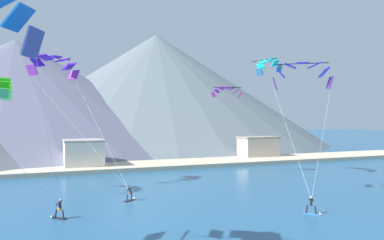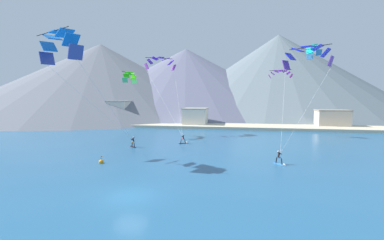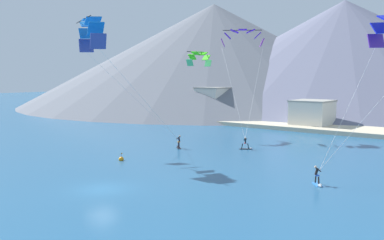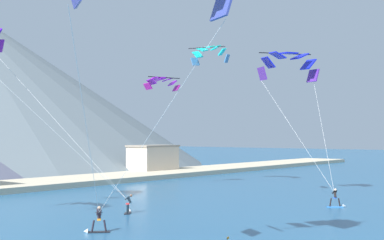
{
  "view_description": "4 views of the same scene",
  "coord_description": "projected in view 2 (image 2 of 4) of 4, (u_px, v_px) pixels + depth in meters",
  "views": [
    {
      "loc": [
        -9.24,
        -15.29,
        8.96
      ],
      "look_at": [
        3.88,
        18.06,
        8.68
      ],
      "focal_mm": 35.0,
      "sensor_mm": 36.0,
      "label": 1
    },
    {
      "loc": [
        8.63,
        -19.09,
        8.05
      ],
      "look_at": [
        2.32,
        15.59,
        4.93
      ],
      "focal_mm": 24.0,
      "sensor_mm": 36.0,
      "label": 2
    },
    {
      "loc": [
        27.65,
        -22.7,
        9.45
      ],
      "look_at": [
        0.42,
        11.6,
        4.91
      ],
      "focal_mm": 40.0,
      "sensor_mm": 36.0,
      "label": 3
    },
    {
      "loc": [
        -31.82,
        -7.77,
        6.48
      ],
      "look_at": [
        0.05,
        18.18,
        7.63
      ],
      "focal_mm": 50.0,
      "sensor_mm": 36.0,
      "label": 4
    }
  ],
  "objects": [
    {
      "name": "parafoil_kite_distant_high_outer",
      "position": [
        130.0,
        76.0,
        52.45
      ],
      "size": [
        1.21,
        5.29,
        2.28
      ],
      "color": "#4FC76F"
    },
    {
      "name": "shore_building_quay_east",
      "position": [
        83.0,
        114.0,
        79.4
      ],
      "size": [
        6.23,
        5.22,
        5.85
      ],
      "color": "beige",
      "rests_on": "ground"
    },
    {
      "name": "mountain_peak_central_summit",
      "position": [
        102.0,
        80.0,
        120.36
      ],
      "size": [
        122.65,
        122.65,
        32.68
      ],
      "color": "slate",
      "rests_on": "ground"
    },
    {
      "name": "ground_plane",
      "position": [
        130.0,
        196.0,
        20.96
      ],
      "size": [
        400.0,
        400.0,
        0.0
      ],
      "primitive_type": "plane",
      "color": "#23567F"
    },
    {
      "name": "shoreline_strip",
      "position": [
        206.0,
        126.0,
        69.43
      ],
      "size": [
        180.0,
        10.0,
        0.7
      ],
      "primitive_type": "cube",
      "color": "beige",
      "rests_on": "ground"
    },
    {
      "name": "shore_building_harbour_front",
      "position": [
        332.0,
        119.0,
        67.03
      ],
      "size": [
        8.06,
        4.95,
        4.8
      ],
      "color": "beige",
      "rests_on": "ground"
    },
    {
      "name": "shore_building_quay_west",
      "position": [
        120.0,
        112.0,
        77.82
      ],
      "size": [
        6.11,
        6.5,
        6.98
      ],
      "color": "silver",
      "rests_on": "ground"
    },
    {
      "name": "parafoil_kite_distant_low_drift",
      "position": [
        280.0,
        73.0,
        52.81
      ],
      "size": [
        4.93,
        2.37,
        1.66
      ],
      "color": "#A91791"
    },
    {
      "name": "parafoil_kite_near_lead",
      "position": [
        307.0,
        55.0,
        35.82
      ],
      "size": [
        7.53,
        9.47,
        13.89
      ],
      "color": "#562796"
    },
    {
      "name": "shore_building_promenade_mid",
      "position": [
        195.0,
        117.0,
        71.4
      ],
      "size": [
        6.59,
        7.04,
        5.09
      ],
      "color": "silver",
      "rests_on": "ground"
    },
    {
      "name": "race_marker_buoy",
      "position": [
        101.0,
        162.0,
        31.43
      ],
      "size": [
        0.56,
        0.56,
        1.02
      ],
      "color": "orange",
      "rests_on": "ground"
    },
    {
      "name": "kitesurfer_near_lead",
      "position": [
        280.0,
        160.0,
        30.68
      ],
      "size": [
        1.45,
        1.57,
        1.77
      ],
      "color": "#337FDB",
      "rests_on": "ground"
    },
    {
      "name": "parafoil_kite_distant_mid_solo",
      "position": [
        313.0,
        50.0,
        48.15
      ],
      "size": [
        2.45,
        5.69,
        2.42
      ],
      "color": "teal"
    },
    {
      "name": "parafoil_kite_mid_center",
      "position": [
        160.0,
        62.0,
        55.41
      ],
      "size": [
        10.51,
        13.35,
        15.4
      ],
      "color": "purple"
    },
    {
      "name": "mountain_peak_west_ridge",
      "position": [
        278.0,
        75.0,
        123.23
      ],
      "size": [
        114.74,
        114.74,
        37.72
      ],
      "color": "slate",
      "rests_on": "ground"
    },
    {
      "name": "mountain_peak_east_shoulder",
      "position": [
        186.0,
        81.0,
        127.98
      ],
      "size": [
        118.2,
        118.2,
        31.89
      ],
      "color": "slate",
      "rests_on": "ground"
    },
    {
      "name": "parafoil_kite_near_trail",
      "position": [
        59.0,
        43.0,
        31.62
      ],
      "size": [
        9.12,
        12.27,
        14.76
      ],
      "color": "#364293"
    },
    {
      "name": "kitesurfer_mid_center",
      "position": [
        184.0,
        141.0,
        44.94
      ],
      "size": [
        1.59,
        1.42,
        1.65
      ],
      "color": "black",
      "rests_on": "ground"
    },
    {
      "name": "kitesurfer_near_trail",
      "position": [
        133.0,
        144.0,
        41.66
      ],
      "size": [
        1.55,
        1.48,
        1.8
      ],
      "color": "black",
      "rests_on": "ground"
    }
  ]
}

